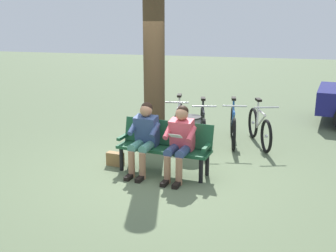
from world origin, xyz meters
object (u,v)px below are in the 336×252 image
at_px(tree_trunk, 154,68).
at_px(bicycle_purple, 233,126).
at_px(bicycle_silver, 259,128).
at_px(bicycle_blue, 178,122).
at_px(bench, 165,143).
at_px(handbag, 115,159).
at_px(person_reading, 180,139).
at_px(person_companion, 144,135).
at_px(litter_bin, 190,135).
at_px(bicycle_black, 203,126).

height_order(tree_trunk, bicycle_purple, tree_trunk).
relative_size(bicycle_silver, bicycle_blue, 0.97).
distance_m(bench, tree_trunk, 1.69).
distance_m(handbag, bicycle_purple, 2.69).
relative_size(bench, bicycle_blue, 0.99).
distance_m(bench, bicycle_silver, 2.46).
distance_m(handbag, bicycle_silver, 3.10).
bearing_deg(person_reading, person_companion, -0.05).
height_order(litter_bin, bicycle_purple, bicycle_purple).
bearing_deg(person_companion, bicycle_blue, -85.15).
height_order(person_reading, bicycle_blue, person_reading).
bearing_deg(tree_trunk, handbag, 69.64).
bearing_deg(bicycle_blue, tree_trunk, -28.13).
xyz_separation_m(person_companion, handbag, (0.61, -0.17, -0.54)).
bearing_deg(bicycle_purple, bicycle_black, -81.30).
relative_size(handbag, bicycle_purple, 0.18).
height_order(person_reading, bicycle_purple, person_reading).
height_order(person_reading, person_companion, same).
height_order(person_reading, bicycle_black, person_reading).
distance_m(handbag, tree_trunk, 1.91).
distance_m(bench, person_reading, 0.40).
xyz_separation_m(handbag, bicycle_purple, (-1.90, -1.89, 0.24)).
bearing_deg(litter_bin, bicycle_black, -100.58).
xyz_separation_m(handbag, litter_bin, (-1.16, -1.01, 0.25)).
xyz_separation_m(tree_trunk, bicycle_silver, (-2.03, -0.78, -1.25)).
distance_m(bench, litter_bin, 1.09).
bearing_deg(bicycle_black, handbag, -48.66).
relative_size(handbag, litter_bin, 0.41).
bearing_deg(bicycle_black, bench, -22.79).
bearing_deg(handbag, bicycle_black, -127.07).
distance_m(person_companion, tree_trunk, 1.61).
xyz_separation_m(bench, bicycle_silver, (-1.50, -1.94, -0.15)).
xyz_separation_m(bicycle_black, bicycle_blue, (0.57, -0.22, 0.00)).
bearing_deg(handbag, bicycle_blue, -110.39).
bearing_deg(bench, bicycle_silver, -119.72).
relative_size(litter_bin, bicycle_purple, 0.44).
distance_m(person_companion, handbag, 0.83).
xyz_separation_m(person_reading, person_companion, (0.63, -0.09, -0.00)).
relative_size(bicycle_purple, bicycle_blue, 1.00).
bearing_deg(person_companion, bicycle_silver, -123.76).
xyz_separation_m(litter_bin, bicycle_blue, (0.44, -0.92, -0.01)).
bearing_deg(person_reading, handbag, -3.78).
distance_m(handbag, bicycle_blue, 2.08).
bearing_deg(bicycle_purple, bicycle_blue, -99.59).
bearing_deg(litter_bin, handbag, 41.05).
distance_m(person_reading, bicycle_blue, 2.27).
bearing_deg(bicycle_silver, handbag, -69.59).
distance_m(litter_bin, bicycle_blue, 1.02).
relative_size(bench, bicycle_purple, 0.99).
distance_m(person_companion, bicycle_blue, 2.13).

